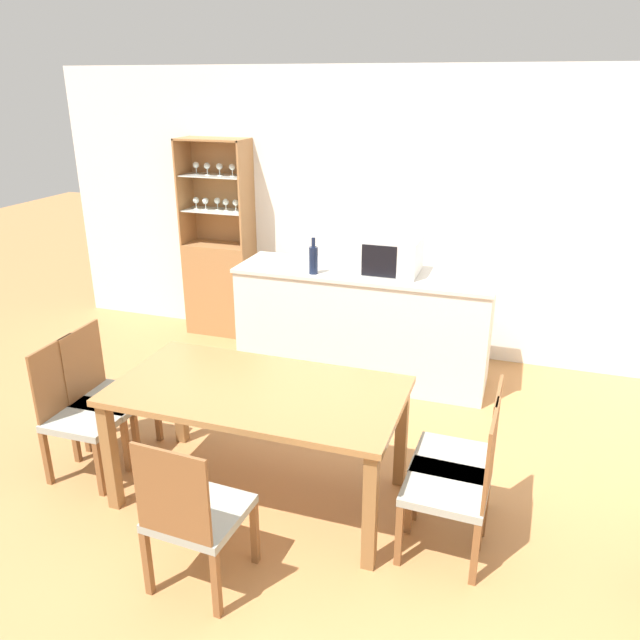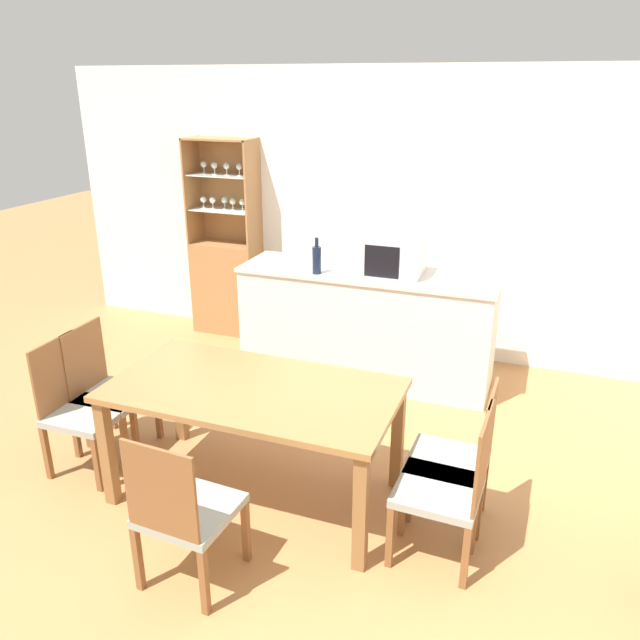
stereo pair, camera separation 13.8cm
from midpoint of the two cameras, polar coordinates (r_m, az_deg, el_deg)
ground_plane at (r=3.94m, az=-3.50°, el=-16.78°), size 18.00×18.00×0.00m
wall_back at (r=5.74m, az=6.21°, el=9.50°), size 6.80×0.06×2.55m
kitchen_counter at (r=5.31m, az=3.18°, el=-0.40°), size 2.14×0.63×0.95m
display_cabinet at (r=6.32m, az=-9.69°, el=4.11°), size 0.67×0.33×1.92m
dining_table at (r=3.72m, az=-6.73°, el=-7.43°), size 1.70×0.90×0.74m
dining_chair_side_right_near at (r=3.44m, az=11.17°, el=-14.59°), size 0.45×0.45×0.89m
dining_chair_side_left_far at (r=4.51m, az=-19.73°, el=-6.40°), size 0.45×0.45×0.89m
dining_chair_head_near at (r=3.27m, az=-12.69°, el=-16.93°), size 0.46×0.46×0.89m
dining_chair_side_left_near at (r=4.33m, az=-21.89°, el=-7.89°), size 0.44×0.44×0.89m
dining_chair_side_right_far at (r=3.67m, az=11.79°, el=-12.21°), size 0.44×0.44×0.89m
microwave at (r=5.08m, az=5.82°, el=5.88°), size 0.44×0.40×0.29m
wine_bottle at (r=5.05m, az=-1.39°, el=5.56°), size 0.07×0.07×0.30m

